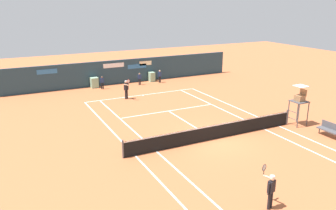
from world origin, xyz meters
TOP-DOWN VIEW (x-y plane):
  - ground_plane at (-0.00, 0.58)m, footprint 80.00×80.00m
  - tennis_net at (0.00, 0.00)m, footprint 12.10×0.10m
  - sponsor_back_wall at (-0.03, 16.97)m, footprint 25.00×1.02m
  - umpire_chair at (6.65, -0.36)m, footprint 1.00×1.00m
  - player_bench at (6.81, -2.85)m, footprint 0.54×1.46m
  - player_on_baseline at (-1.74, 11.13)m, footprint 0.50×0.84m
  - player_near_side at (-2.15, -7.23)m, footprint 0.48×0.75m
  - ball_kid_left_post at (3.56, 15.51)m, footprint 0.44×0.23m
  - ball_kid_centre_post at (-2.64, 15.51)m, footprint 0.42×0.21m
  - ball_kid_right_post at (1.28, 15.51)m, footprint 0.41×0.17m
  - tennis_ball_near_service_line at (-3.79, 7.05)m, footprint 0.07×0.07m

SIDE VIEW (x-z plane):
  - ground_plane at x=0.00m, z-range 0.00..0.01m
  - tennis_ball_near_service_line at x=-3.79m, z-range 0.00..0.07m
  - player_bench at x=6.81m, z-range 0.07..0.95m
  - tennis_net at x=0.00m, z-range -0.02..1.05m
  - ball_kid_right_post at x=1.28m, z-range 0.09..1.34m
  - ball_kid_centre_post at x=-2.64m, z-range 0.10..1.37m
  - ball_kid_left_post at x=3.56m, z-range 0.10..1.43m
  - player_near_side at x=-2.15m, z-range 0.04..1.80m
  - player_on_baseline at x=-1.74m, z-range 0.06..1.92m
  - sponsor_back_wall at x=-0.03m, z-range -0.04..2.44m
  - umpire_chair at x=6.65m, z-range 0.42..3.21m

